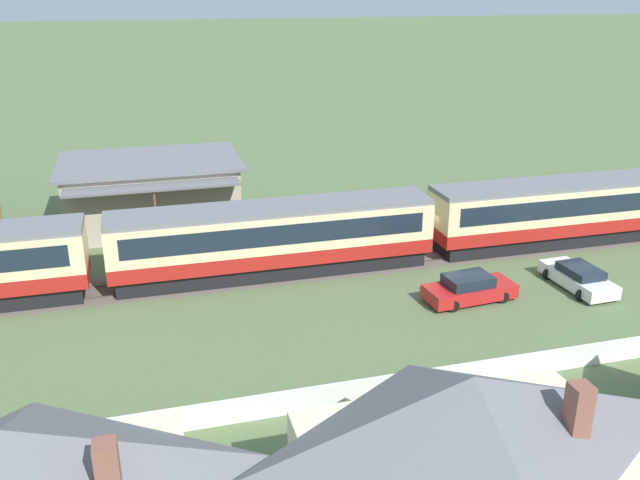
{
  "coord_description": "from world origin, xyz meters",
  "views": [
    {
      "loc": [
        -17.24,
        -35.19,
        15.16
      ],
      "look_at": [
        -7.64,
        -0.58,
        1.58
      ],
      "focal_mm": 38.0,
      "sensor_mm": 36.0,
      "label": 1
    }
  ],
  "objects_px": {
    "passenger_train": "(434,221)",
    "parked_car_red": "(469,289)",
    "station_building": "(152,192)",
    "parked_car_white": "(578,277)",
    "cottage_grey_roof_2": "(467,460)"
  },
  "relations": [
    {
      "from": "passenger_train",
      "to": "parked_car_red",
      "type": "xyz_separation_m",
      "value": [
        -0.72,
        -6.13,
        -1.55
      ]
    },
    {
      "from": "station_building",
      "to": "parked_car_white",
      "type": "distance_m",
      "value": 27.05
    },
    {
      "from": "parked_car_white",
      "to": "cottage_grey_roof_2",
      "type": "bearing_deg",
      "value": 133.57
    },
    {
      "from": "parked_car_white",
      "to": "parked_car_red",
      "type": "height_order",
      "value": "parked_car_red"
    },
    {
      "from": "passenger_train",
      "to": "parked_car_red",
      "type": "distance_m",
      "value": 6.36
    },
    {
      "from": "passenger_train",
      "to": "cottage_grey_roof_2",
      "type": "relative_size",
      "value": 7.72
    },
    {
      "from": "cottage_grey_roof_2",
      "to": "station_building",
      "type": "bearing_deg",
      "value": 103.07
    },
    {
      "from": "station_building",
      "to": "parked_car_red",
      "type": "distance_m",
      "value": 22.33
    },
    {
      "from": "cottage_grey_roof_2",
      "to": "parked_car_white",
      "type": "height_order",
      "value": "cottage_grey_roof_2"
    },
    {
      "from": "cottage_grey_roof_2",
      "to": "parked_car_red",
      "type": "xyz_separation_m",
      "value": [
        7.71,
        14.5,
        -2.22
      ]
    },
    {
      "from": "cottage_grey_roof_2",
      "to": "parked_car_white",
      "type": "distance_m",
      "value": 20.21
    },
    {
      "from": "passenger_train",
      "to": "station_building",
      "type": "height_order",
      "value": "station_building"
    },
    {
      "from": "passenger_train",
      "to": "cottage_grey_roof_2",
      "type": "xyz_separation_m",
      "value": [
        -8.43,
        -20.63,
        0.67
      ]
    },
    {
      "from": "station_building",
      "to": "passenger_train",
      "type": "bearing_deg",
      "value": -33.67
    },
    {
      "from": "passenger_train",
      "to": "cottage_grey_roof_2",
      "type": "bearing_deg",
      "value": -112.22
    }
  ]
}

